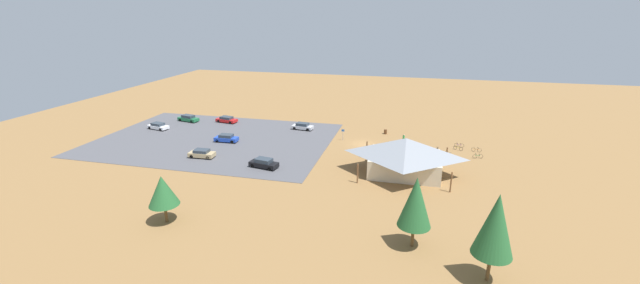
{
  "coord_description": "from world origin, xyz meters",
  "views": [
    {
      "loc": [
        -8.44,
        68.07,
        23.2
      ],
      "look_at": [
        7.19,
        4.16,
        1.2
      ],
      "focal_mm": 22.01,
      "sensor_mm": 36.0,
      "label": 1
    }
  ],
  "objects_px": {
    "trash_bin": "(385,132)",
    "bicycle_red_yard_center": "(423,152)",
    "lot_sign": "(343,133)",
    "pine_far_east": "(496,225)",
    "bicycle_silver_front_row": "(448,154)",
    "car_blue_back_corner": "(226,138)",
    "bicycle_orange_lone_east": "(476,150)",
    "visitor_crossing_yard": "(404,138)",
    "pine_midwest": "(416,202)",
    "car_tan_near_entry": "(202,153)",
    "bicycle_purple_edge_north": "(459,145)",
    "car_white_inner_stall": "(158,126)",
    "bicycle_white_lone_west": "(435,155)",
    "car_red_mid_lot": "(227,119)",
    "bicycle_black_edge_south": "(437,150)",
    "car_green_by_curb": "(188,118)",
    "bicycle_teal_yard_front": "(420,147)",
    "car_black_end_stall": "(264,163)",
    "car_silver_front_row": "(303,126)",
    "pine_west": "(163,191)",
    "bicycle_green_near_sign": "(478,156)",
    "bicycle_yellow_near_porch": "(458,148)"
  },
  "relations": [
    {
      "from": "trash_bin",
      "to": "bicycle_red_yard_center",
      "type": "relative_size",
      "value": 0.64
    },
    {
      "from": "car_green_by_curb",
      "to": "bicycle_black_edge_south",
      "type": "bearing_deg",
      "value": 171.79
    },
    {
      "from": "car_silver_front_row",
      "to": "pine_midwest",
      "type": "bearing_deg",
      "value": 121.09
    },
    {
      "from": "pine_west",
      "to": "car_blue_back_corner",
      "type": "distance_m",
      "value": 29.34
    },
    {
      "from": "bicycle_green_near_sign",
      "to": "car_tan_near_entry",
      "type": "xyz_separation_m",
      "value": [
        44.62,
        10.6,
        0.36
      ]
    },
    {
      "from": "pine_midwest",
      "to": "car_blue_back_corner",
      "type": "xyz_separation_m",
      "value": [
        34.36,
        -26.71,
        -4.29
      ]
    },
    {
      "from": "lot_sign",
      "to": "pine_far_east",
      "type": "relative_size",
      "value": 0.25
    },
    {
      "from": "trash_bin",
      "to": "pine_midwest",
      "type": "bearing_deg",
      "value": 98.71
    },
    {
      "from": "bicycle_teal_yard_front",
      "to": "bicycle_red_yard_center",
      "type": "relative_size",
      "value": 1.2
    },
    {
      "from": "bicycle_green_near_sign",
      "to": "car_tan_near_entry",
      "type": "distance_m",
      "value": 45.86
    },
    {
      "from": "lot_sign",
      "to": "bicycle_orange_lone_east",
      "type": "bearing_deg",
      "value": 177.8
    },
    {
      "from": "bicycle_green_near_sign",
      "to": "car_silver_front_row",
      "type": "relative_size",
      "value": 0.37
    },
    {
      "from": "bicycle_green_near_sign",
      "to": "car_tan_near_entry",
      "type": "relative_size",
      "value": 0.39
    },
    {
      "from": "bicycle_red_yard_center",
      "to": "bicycle_yellow_near_porch",
      "type": "xyz_separation_m",
      "value": [
        -5.98,
        -3.6,
        -0.0
      ]
    },
    {
      "from": "lot_sign",
      "to": "car_green_by_curb",
      "type": "distance_m",
      "value": 35.9
    },
    {
      "from": "bicycle_black_edge_south",
      "to": "car_red_mid_lot",
      "type": "relative_size",
      "value": 0.34
    },
    {
      "from": "bicycle_teal_yard_front",
      "to": "car_white_inner_stall",
      "type": "xyz_separation_m",
      "value": [
        52.59,
        0.14,
        0.34
      ]
    },
    {
      "from": "bicycle_orange_lone_east",
      "to": "visitor_crossing_yard",
      "type": "relative_size",
      "value": 0.99
    },
    {
      "from": "car_silver_front_row",
      "to": "car_tan_near_entry",
      "type": "bearing_deg",
      "value": 59.06
    },
    {
      "from": "car_tan_near_entry",
      "to": "pine_midwest",
      "type": "bearing_deg",
      "value": 152.23
    },
    {
      "from": "car_white_inner_stall",
      "to": "car_green_by_curb",
      "type": "bearing_deg",
      "value": -111.62
    },
    {
      "from": "bicycle_black_edge_south",
      "to": "car_green_by_curb",
      "type": "distance_m",
      "value": 53.19
    },
    {
      "from": "lot_sign",
      "to": "visitor_crossing_yard",
      "type": "height_order",
      "value": "lot_sign"
    },
    {
      "from": "bicycle_silver_front_row",
      "to": "car_blue_back_corner",
      "type": "distance_m",
      "value": 39.74
    },
    {
      "from": "bicycle_red_yard_center",
      "to": "car_blue_back_corner",
      "type": "bearing_deg",
      "value": 3.14
    },
    {
      "from": "bicycle_white_lone_west",
      "to": "car_red_mid_lot",
      "type": "bearing_deg",
      "value": -14.75
    },
    {
      "from": "lot_sign",
      "to": "car_tan_near_entry",
      "type": "relative_size",
      "value": 0.51
    },
    {
      "from": "lot_sign",
      "to": "bicycle_silver_front_row",
      "type": "height_order",
      "value": "lot_sign"
    },
    {
      "from": "bicycle_green_near_sign",
      "to": "trash_bin",
      "type": "bearing_deg",
      "value": -32.23
    },
    {
      "from": "bicycle_purple_edge_north",
      "to": "car_blue_back_corner",
      "type": "relative_size",
      "value": 0.38
    },
    {
      "from": "pine_west",
      "to": "bicycle_silver_front_row",
      "type": "xyz_separation_m",
      "value": [
        -33.09,
        -30.14,
        -3.56
      ]
    },
    {
      "from": "bicycle_silver_front_row",
      "to": "bicycle_white_lone_west",
      "type": "distance_m",
      "value": 2.39
    },
    {
      "from": "trash_bin",
      "to": "car_tan_near_entry",
      "type": "height_order",
      "value": "car_tan_near_entry"
    },
    {
      "from": "car_white_inner_stall",
      "to": "car_blue_back_corner",
      "type": "relative_size",
      "value": 1.09
    },
    {
      "from": "pine_midwest",
      "to": "bicycle_teal_yard_front",
      "type": "distance_m",
      "value": 31.38
    },
    {
      "from": "bicycle_yellow_near_porch",
      "to": "car_silver_front_row",
      "type": "height_order",
      "value": "car_silver_front_row"
    },
    {
      "from": "pine_west",
      "to": "trash_bin",
      "type": "bearing_deg",
      "value": -118.22
    },
    {
      "from": "pine_far_east",
      "to": "car_white_inner_stall",
      "type": "height_order",
      "value": "pine_far_east"
    },
    {
      "from": "bicycle_teal_yard_front",
      "to": "car_black_end_stall",
      "type": "height_order",
      "value": "car_black_end_stall"
    },
    {
      "from": "trash_bin",
      "to": "bicycle_black_edge_south",
      "type": "height_order",
      "value": "trash_bin"
    },
    {
      "from": "car_tan_near_entry",
      "to": "visitor_crossing_yard",
      "type": "relative_size",
      "value": 2.57
    },
    {
      "from": "trash_bin",
      "to": "bicycle_white_lone_west",
      "type": "distance_m",
      "value": 14.51
    },
    {
      "from": "bicycle_teal_yard_front",
      "to": "car_silver_front_row",
      "type": "bearing_deg",
      "value": -16.03
    },
    {
      "from": "bicycle_green_near_sign",
      "to": "car_black_end_stall",
      "type": "distance_m",
      "value": 35.18
    },
    {
      "from": "bicycle_teal_yard_front",
      "to": "bicycle_green_near_sign",
      "type": "xyz_separation_m",
      "value": [
        -9.27,
        2.23,
        -0.01
      ]
    },
    {
      "from": "bicycle_green_near_sign",
      "to": "bicycle_purple_edge_north",
      "type": "distance_m",
      "value": 5.76
    },
    {
      "from": "bicycle_orange_lone_east",
      "to": "visitor_crossing_yard",
      "type": "distance_m",
      "value": 12.67
    },
    {
      "from": "bicycle_silver_front_row",
      "to": "car_white_inner_stall",
      "type": "height_order",
      "value": "car_white_inner_stall"
    },
    {
      "from": "car_silver_front_row",
      "to": "bicycle_red_yard_center",
      "type": "bearing_deg",
      "value": 159.21
    },
    {
      "from": "bicycle_purple_edge_north",
      "to": "visitor_crossing_yard",
      "type": "distance_m",
      "value": 9.83
    }
  ]
}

